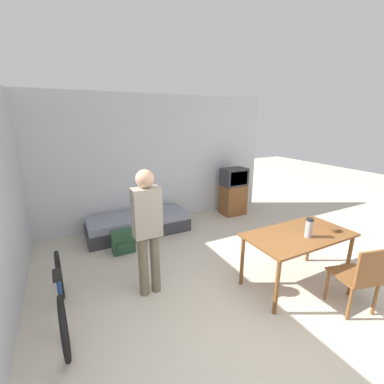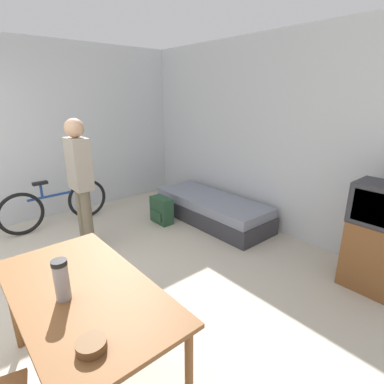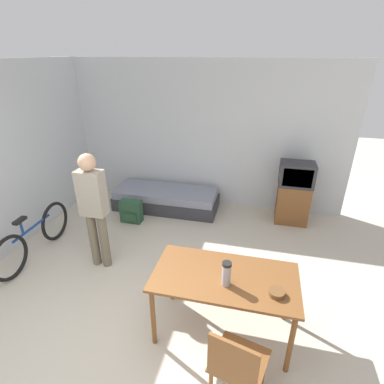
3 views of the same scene
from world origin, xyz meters
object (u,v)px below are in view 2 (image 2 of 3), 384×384
at_px(dining_table, 83,300).
at_px(person_standing, 80,177).
at_px(bicycle, 56,205).
at_px(mate_bowl, 91,345).
at_px(thermos_flask, 61,278).
at_px(backpack, 161,210).
at_px(tv, 379,239).
at_px(daybed, 211,209).

relative_size(dining_table, person_standing, 0.87).
relative_size(dining_table, bicycle, 0.91).
distance_m(bicycle, mate_bowl, 3.50).
relative_size(bicycle, person_standing, 0.96).
bearing_deg(bicycle, person_standing, 2.40).
distance_m(thermos_flask, backpack, 2.91).
bearing_deg(thermos_flask, tv, 73.16).
relative_size(person_standing, backpack, 4.08).
xyz_separation_m(bicycle, thermos_flask, (2.90, -0.80, 0.57)).
relative_size(thermos_flask, mate_bowl, 1.75).
distance_m(person_standing, thermos_flask, 2.05).
bearing_deg(mate_bowl, daybed, 125.79).
height_order(bicycle, mate_bowl, mate_bowl).
distance_m(tv, dining_table, 2.76).
distance_m(tv, bicycle, 4.21).
distance_m(daybed, person_standing, 2.04).
relative_size(tv, backpack, 2.73).
bearing_deg(dining_table, person_standing, 158.51).
height_order(bicycle, person_standing, person_standing).
bearing_deg(dining_table, daybed, 119.70).
height_order(tv, mate_bowl, tv).
relative_size(tv, mate_bowl, 7.58).
height_order(daybed, person_standing, person_standing).
distance_m(dining_table, mate_bowl, 0.53).
xyz_separation_m(daybed, bicycle, (-1.40, -1.90, 0.13)).
relative_size(daybed, person_standing, 1.19).
bearing_deg(tv, daybed, -178.94).
xyz_separation_m(tv, dining_table, (-0.85, -2.62, 0.11)).
relative_size(tv, thermos_flask, 4.32).
relative_size(tv, dining_table, 0.77).
xyz_separation_m(tv, mate_bowl, (-0.36, -2.77, 0.22)).
xyz_separation_m(daybed, thermos_flask, (1.49, -2.69, 0.70)).
height_order(dining_table, mate_bowl, mate_bowl).
bearing_deg(daybed, person_standing, -101.31).
bearing_deg(daybed, thermos_flask, -60.99).
relative_size(daybed, thermos_flask, 7.67).
bearing_deg(daybed, mate_bowl, -54.21).
distance_m(daybed, mate_bowl, 3.41).
bearing_deg(tv, thermos_flask, -106.84).
bearing_deg(tv, person_standing, -144.85).
xyz_separation_m(person_standing, mate_bowl, (2.33, -0.87, -0.19)).
height_order(daybed, tv, tv).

